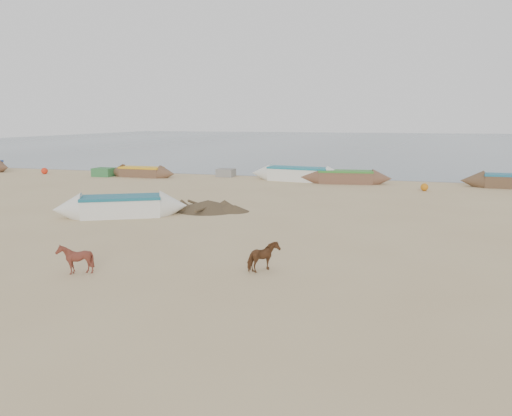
% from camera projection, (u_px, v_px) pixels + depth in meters
% --- Properties ---
extents(ground, '(140.00, 140.00, 0.00)m').
position_uv_depth(ground, '(216.00, 267.00, 14.05)').
color(ground, tan).
rests_on(ground, ground).
extents(sea, '(160.00, 160.00, 0.00)m').
position_uv_depth(sea, '(376.00, 142.00, 91.48)').
color(sea, slate).
rests_on(sea, ground).
extents(calf_front, '(0.87, 0.81, 0.83)m').
position_uv_depth(calf_front, '(75.00, 259.00, 13.35)').
color(calf_front, '#5D281D').
rests_on(calf_front, ground).
extents(calf_right, '(0.80, 0.90, 0.80)m').
position_uv_depth(calf_right, '(264.00, 257.00, 13.56)').
color(calf_right, brown).
rests_on(calf_right, ground).
extents(near_canoe, '(5.57, 3.84, 0.88)m').
position_uv_depth(near_canoe, '(121.00, 206.00, 21.24)').
color(near_canoe, white).
rests_on(near_canoe, ground).
extents(debris_pile, '(3.35, 3.35, 0.44)m').
position_uv_depth(debris_pile, '(208.00, 205.00, 22.90)').
color(debris_pile, brown).
rests_on(debris_pile, ground).
extents(waterline_canoes, '(56.80, 2.83, 0.94)m').
position_uv_depth(waterline_canoes, '(333.00, 176.00, 32.41)').
color(waterline_canoes, brown).
rests_on(waterline_canoes, ground).
extents(beach_clutter, '(45.74, 4.39, 0.64)m').
position_uv_depth(beach_clutter, '(388.00, 180.00, 31.33)').
color(beach_clutter, '#33713D').
rests_on(beach_clutter, ground).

